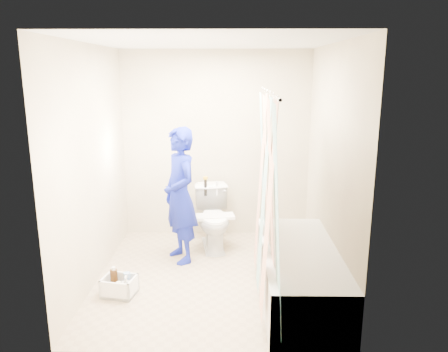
{
  "coord_description": "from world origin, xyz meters",
  "views": [
    {
      "loc": [
        0.2,
        -4.26,
        2.14
      ],
      "look_at": [
        0.12,
        0.26,
        1.04
      ],
      "focal_mm": 35.0,
      "sensor_mm": 36.0,
      "label": 1
    }
  ],
  "objects_px": {
    "toilet": "(214,218)",
    "plumber": "(180,196)",
    "bathtub": "(299,272)",
    "cleaning_caddy": "(120,287)"
  },
  "relations": [
    {
      "from": "bathtub",
      "to": "plumber",
      "type": "distance_m",
      "value": 1.58
    },
    {
      "from": "bathtub",
      "to": "toilet",
      "type": "bearing_deg",
      "value": 125.0
    },
    {
      "from": "bathtub",
      "to": "plumber",
      "type": "bearing_deg",
      "value": 144.77
    },
    {
      "from": "toilet",
      "to": "plumber",
      "type": "xyz_separation_m",
      "value": [
        -0.36,
        -0.36,
        0.4
      ]
    },
    {
      "from": "toilet",
      "to": "plumber",
      "type": "distance_m",
      "value": 0.65
    },
    {
      "from": "cleaning_caddy",
      "to": "plumber",
      "type": "bearing_deg",
      "value": 70.24
    },
    {
      "from": "toilet",
      "to": "cleaning_caddy",
      "type": "distance_m",
      "value": 1.52
    },
    {
      "from": "bathtub",
      "to": "cleaning_caddy",
      "type": "height_order",
      "value": "bathtub"
    },
    {
      "from": "bathtub",
      "to": "cleaning_caddy",
      "type": "relative_size",
      "value": 4.99
    },
    {
      "from": "plumber",
      "to": "bathtub",
      "type": "bearing_deg",
      "value": 25.39
    }
  ]
}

